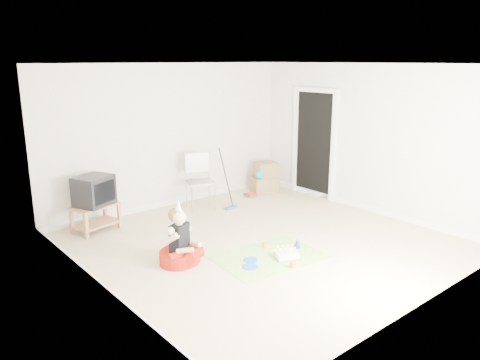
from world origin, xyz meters
TOP-DOWN VIEW (x-y plane):
  - ground at (0.00, 0.00)m, footprint 5.00×5.00m
  - doorway_recess at (2.48, 1.20)m, footprint 0.02×0.90m
  - tv_stand at (-1.70, 2.06)m, footprint 0.77×0.58m
  - crt_tv at (-1.70, 2.06)m, footprint 0.68×0.63m
  - folding_chair at (0.23, 1.92)m, footprint 0.60×0.58m
  - cardboard_boxes at (1.88, 1.98)m, footprint 0.60×0.52m
  - floor_mop at (0.66, 1.58)m, footprint 0.28×0.36m
  - book_pile at (1.46, 1.93)m, footprint 0.25×0.29m
  - seated_woman at (-1.33, 0.19)m, footprint 0.82×0.82m
  - party_mat at (-0.29, -0.46)m, footprint 1.56×1.20m
  - birthday_cake at (-0.14, -0.64)m, footprint 0.37×0.34m
  - blue_plate_near at (-0.57, -0.39)m, footprint 0.24×0.24m
  - blue_plate_far at (-0.72, -0.55)m, footprint 0.21×0.21m
  - orange_cup_near at (-0.12, -0.19)m, footprint 0.09×0.09m
  - orange_cup_far at (-0.30, -0.92)m, footprint 0.10×0.10m
  - blue_party_hat at (0.24, -0.49)m, footprint 0.10×0.10m

SIDE VIEW (x-z plane):
  - ground at x=0.00m, z-range 0.00..0.00m
  - party_mat at x=-0.29m, z-range 0.00..0.01m
  - blue_plate_near at x=-0.57m, z-range 0.01..0.02m
  - blue_plate_far at x=-0.72m, z-range 0.01..0.02m
  - book_pile at x=1.46m, z-range 0.00..0.06m
  - birthday_cake at x=-0.14m, z-range -0.03..0.11m
  - orange_cup_near at x=-0.12m, z-range 0.01..0.09m
  - orange_cup_far at x=-0.30m, z-range 0.01..0.10m
  - blue_party_hat at x=0.24m, z-range 0.01..0.15m
  - seated_woman at x=-1.33m, z-range -0.25..0.64m
  - tv_stand at x=-1.70m, z-range 0.04..0.47m
  - floor_mop at x=0.66m, z-range -0.28..0.81m
  - cardboard_boxes at x=1.88m, z-range -0.01..0.61m
  - folding_chair at x=0.23m, z-range -0.01..1.03m
  - crt_tv at x=-1.70m, z-range 0.43..0.90m
  - doorway_recess at x=2.48m, z-range 0.00..2.05m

